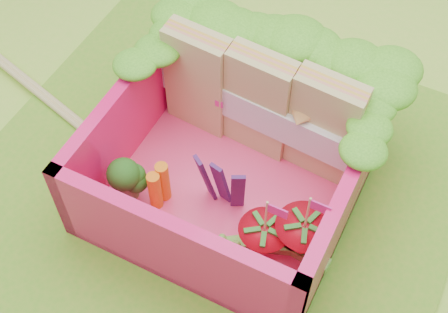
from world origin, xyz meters
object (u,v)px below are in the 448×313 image
at_px(strawberry_left, 263,242).
at_px(chopsticks, 71,117).
at_px(bento_box, 232,157).
at_px(strawberry_right, 302,240).
at_px(broccoli, 124,175).
at_px(sandwich_stack, 260,103).

distance_m(strawberry_left, chopsticks, 1.45).
height_order(bento_box, strawberry_right, strawberry_right).
bearing_deg(chopsticks, broccoli, -27.78).
bearing_deg(sandwich_stack, bento_box, -90.87).
distance_m(sandwich_stack, broccoli, 0.81).
relative_size(broccoli, strawberry_left, 0.63).
xyz_separation_m(strawberry_right, chopsticks, (-1.57, 0.24, -0.18)).
xyz_separation_m(sandwich_stack, strawberry_right, (0.50, -0.57, -0.17)).
relative_size(bento_box, strawberry_right, 2.49).
bearing_deg(broccoli, chopsticks, 152.22).
distance_m(sandwich_stack, chopsticks, 1.18).
bearing_deg(strawberry_left, sandwich_stack, 116.61).
xyz_separation_m(broccoli, chopsticks, (-0.61, 0.32, -0.21)).
height_order(sandwich_stack, chopsticks, sandwich_stack).
relative_size(sandwich_stack, strawberry_left, 2.40).
bearing_deg(strawberry_right, bento_box, 153.97).
relative_size(sandwich_stack, strawberry_right, 2.26).
distance_m(broccoli, strawberry_left, 0.80).
bearing_deg(strawberry_left, bento_box, 135.32).
xyz_separation_m(bento_box, chopsticks, (-1.07, -0.00, -0.26)).
xyz_separation_m(bento_box, strawberry_right, (0.50, -0.24, -0.08)).
distance_m(bento_box, sandwich_stack, 0.34).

